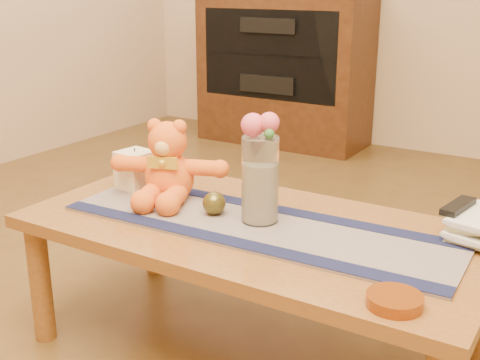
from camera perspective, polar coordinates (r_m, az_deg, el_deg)
The scene contains 29 objects.
floor at distance 2.07m, azimuth 1.22°, elevation -15.68°, with size 5.50×5.50×0.00m, color #543918.
coffee_table_top at distance 1.87m, azimuth 1.31°, elevation -4.63°, with size 1.40×0.70×0.04m, color brown.
table_leg_fl at distance 2.14m, azimuth -18.01°, elevation -9.05°, with size 0.07×0.07×0.41m, color brown.
table_leg_bl at distance 2.51m, azimuth -8.04°, elevation -4.20°, with size 0.07×0.07×0.41m, color brown.
persian_runner at distance 1.83m, azimuth 1.49°, elevation -4.23°, with size 1.20×0.35×0.01m, color #1A1C48.
runner_border_near at distance 1.72m, azimuth -0.82°, elevation -5.68°, with size 1.20×0.06×0.00m, color #121637.
runner_border_far at distance 1.95m, azimuth 3.51°, elevation -2.69°, with size 1.20×0.06×0.00m, color #121637.
teddy_bear at distance 2.03m, azimuth -6.62°, elevation 1.72°, with size 0.37×0.31×0.25m, color orange, non-canonical shape.
pillar_candle at distance 2.16m, azimuth -9.65°, elevation 0.97°, with size 0.11×0.11×0.13m, color #F7E2B6.
candle_wick at distance 2.14m, azimuth -9.75°, elevation 2.79°, with size 0.00×0.00×0.01m, color black.
glass_vase at distance 1.82m, azimuth 1.87°, elevation 0.02°, with size 0.11×0.11×0.26m, color silver.
potpourri_fill at distance 1.83m, azimuth 1.86°, elevation -1.14°, with size 0.09×0.09×0.18m, color beige.
rose_left at distance 1.77m, azimuth 1.20°, elevation 5.12°, with size 0.07×0.07×0.07m, color #E55169.
rose_right at distance 1.76m, azimuth 2.72°, elevation 5.35°, with size 0.06×0.06×0.06m, color #E55169.
blue_flower_back at distance 1.80m, azimuth 2.76°, elevation 5.06°, with size 0.04×0.04×0.04m, color #4E63AA.
blue_flower_side at distance 1.81m, azimuth 1.41°, elevation 4.88°, with size 0.04×0.04×0.04m, color #4E63AA.
leaf_sprig at distance 1.74m, azimuth 2.74°, elevation 4.28°, with size 0.03×0.03×0.03m, color #33662D.
bronze_ball at distance 1.90m, azimuth -2.42°, elevation -2.16°, with size 0.07×0.07×0.07m, color #4F471A.
book_bottom at distance 1.90m, azimuth 19.45°, elevation -4.32°, with size 0.17×0.22×0.02m, color beige.
book_lower at distance 1.89m, azimuth 19.60°, elevation -3.86°, with size 0.16×0.22×0.02m, color beige.
book_upper at distance 1.89m, azimuth 19.44°, elevation -3.19°, with size 0.17×0.22×0.02m, color beige.
book_top at distance 1.87m, azimuth 19.72°, elevation -2.76°, with size 0.16×0.22×0.02m, color beige.
tv_remote at distance 1.86m, azimuth 19.57°, elevation -2.30°, with size 0.04×0.16×0.02m, color black.
amber_dish at distance 1.45m, azimuth 14.12°, elevation -10.79°, with size 0.13×0.13×0.03m, color #BF5914.
media_cabinet at distance 4.51m, azimuth 4.14°, elevation 10.38°, with size 1.20×0.50×1.10m, color #32190B.
cabinet_cavity at distance 4.29m, azimuth 2.68°, elevation 11.49°, with size 1.02×0.03×0.61m, color black.
cabinet_shelf at distance 4.37m, azimuth 3.24°, elevation 11.60°, with size 1.02×0.20×0.03m, color #32190B.
stereo_upper at distance 4.37m, azimuth 3.41°, elevation 14.20°, with size 0.42×0.28×0.10m, color black.
stereo_lower at distance 4.41m, azimuth 3.32°, elevation 9.06°, with size 0.42×0.28×0.12m, color black.
Camera 1 is at (0.87, -1.49, 1.15)m, focal length 46.04 mm.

